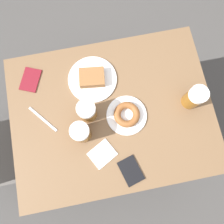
{
  "coord_description": "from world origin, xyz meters",
  "views": [
    {
      "loc": [
        -0.22,
        0.04,
        1.83
      ],
      "look_at": [
        0.0,
        0.0,
        0.77
      ],
      "focal_mm": 35.0,
      "sensor_mm": 36.0,
      "label": 1
    }
  ],
  "objects_px": {
    "plate_with_cake": "(92,79)",
    "passport_near_edge": "(30,80)",
    "beer_mug_center": "(81,133)",
    "beer_mug_right": "(194,97)",
    "napkin_folded": "(102,154)",
    "beer_mug_left": "(87,111)",
    "passport_far_edge": "(131,171)",
    "plate_with_donut": "(127,115)",
    "fork": "(43,119)"
  },
  "relations": [
    {
      "from": "passport_near_edge",
      "to": "passport_far_edge",
      "type": "bearing_deg",
      "value": -142.88
    },
    {
      "from": "plate_with_donut",
      "to": "beer_mug_left",
      "type": "bearing_deg",
      "value": 77.0
    },
    {
      "from": "plate_with_cake",
      "to": "beer_mug_left",
      "type": "height_order",
      "value": "beer_mug_left"
    },
    {
      "from": "beer_mug_right",
      "to": "beer_mug_left",
      "type": "bearing_deg",
      "value": 86.44
    },
    {
      "from": "beer_mug_center",
      "to": "passport_near_edge",
      "type": "distance_m",
      "value": 0.41
    },
    {
      "from": "napkin_folded",
      "to": "fork",
      "type": "relative_size",
      "value": 0.99
    },
    {
      "from": "plate_with_donut",
      "to": "beer_mug_center",
      "type": "relative_size",
      "value": 1.43
    },
    {
      "from": "plate_with_donut",
      "to": "fork",
      "type": "xyz_separation_m",
      "value": [
        0.06,
        0.42,
        -0.02
      ]
    },
    {
      "from": "fork",
      "to": "passport_near_edge",
      "type": "height_order",
      "value": "passport_near_edge"
    },
    {
      "from": "napkin_folded",
      "to": "plate_with_cake",
      "type": "bearing_deg",
      "value": -3.06
    },
    {
      "from": "plate_with_donut",
      "to": "plate_with_cake",
      "type": "bearing_deg",
      "value": 31.26
    },
    {
      "from": "plate_with_cake",
      "to": "napkin_folded",
      "type": "height_order",
      "value": "plate_with_cake"
    },
    {
      "from": "beer_mug_center",
      "to": "napkin_folded",
      "type": "xyz_separation_m",
      "value": [
        -0.11,
        -0.07,
        -0.07
      ]
    },
    {
      "from": "beer_mug_right",
      "to": "passport_near_edge",
      "type": "height_order",
      "value": "beer_mug_right"
    },
    {
      "from": "plate_with_cake",
      "to": "passport_near_edge",
      "type": "relative_size",
      "value": 1.68
    },
    {
      "from": "beer_mug_left",
      "to": "beer_mug_right",
      "type": "distance_m",
      "value": 0.52
    },
    {
      "from": "passport_near_edge",
      "to": "beer_mug_left",
      "type": "bearing_deg",
      "value": -131.95
    },
    {
      "from": "beer_mug_center",
      "to": "passport_far_edge",
      "type": "bearing_deg",
      "value": -138.16
    },
    {
      "from": "plate_with_cake",
      "to": "beer_mug_center",
      "type": "relative_size",
      "value": 1.78
    },
    {
      "from": "plate_with_cake",
      "to": "beer_mug_left",
      "type": "xyz_separation_m",
      "value": [
        -0.18,
        0.05,
        0.05
      ]
    },
    {
      "from": "beer_mug_center",
      "to": "passport_near_edge",
      "type": "bearing_deg",
      "value": 33.68
    },
    {
      "from": "fork",
      "to": "beer_mug_center",
      "type": "bearing_deg",
      "value": -121.39
    },
    {
      "from": "plate_with_donut",
      "to": "passport_far_edge",
      "type": "xyz_separation_m",
      "value": [
        -0.27,
        0.04,
        -0.01
      ]
    },
    {
      "from": "plate_with_donut",
      "to": "passport_near_edge",
      "type": "height_order",
      "value": "plate_with_donut"
    },
    {
      "from": "beer_mug_right",
      "to": "beer_mug_center",
      "type": "bearing_deg",
      "value": 96.2
    },
    {
      "from": "plate_with_cake",
      "to": "fork",
      "type": "xyz_separation_m",
      "value": [
        -0.16,
        0.28,
        -0.01
      ]
    },
    {
      "from": "plate_with_donut",
      "to": "beer_mug_right",
      "type": "xyz_separation_m",
      "value": [
        0.01,
        -0.33,
        0.05
      ]
    },
    {
      "from": "beer_mug_center",
      "to": "beer_mug_right",
      "type": "xyz_separation_m",
      "value": [
        0.06,
        -0.56,
        0.0
      ]
    },
    {
      "from": "beer_mug_center",
      "to": "passport_near_edge",
      "type": "relative_size",
      "value": 0.94
    },
    {
      "from": "beer_mug_center",
      "to": "napkin_folded",
      "type": "height_order",
      "value": "beer_mug_center"
    },
    {
      "from": "beer_mug_center",
      "to": "passport_far_edge",
      "type": "xyz_separation_m",
      "value": [
        -0.22,
        -0.19,
        -0.07
      ]
    },
    {
      "from": "napkin_folded",
      "to": "passport_near_edge",
      "type": "xyz_separation_m",
      "value": [
        0.45,
        0.3,
        0.0
      ]
    },
    {
      "from": "plate_with_cake",
      "to": "beer_mug_right",
      "type": "height_order",
      "value": "beer_mug_right"
    },
    {
      "from": "beer_mug_center",
      "to": "passport_far_edge",
      "type": "relative_size",
      "value": 0.98
    },
    {
      "from": "beer_mug_right",
      "to": "napkin_folded",
      "type": "xyz_separation_m",
      "value": [
        -0.17,
        0.48,
        -0.07
      ]
    },
    {
      "from": "plate_with_cake",
      "to": "passport_near_edge",
      "type": "distance_m",
      "value": 0.32
    },
    {
      "from": "napkin_folded",
      "to": "passport_far_edge",
      "type": "height_order",
      "value": "passport_far_edge"
    },
    {
      "from": "passport_near_edge",
      "to": "passport_far_edge",
      "type": "height_order",
      "value": "same"
    },
    {
      "from": "beer_mug_left",
      "to": "passport_far_edge",
      "type": "xyz_separation_m",
      "value": [
        -0.31,
        -0.15,
        -0.07
      ]
    },
    {
      "from": "passport_far_edge",
      "to": "plate_with_cake",
      "type": "bearing_deg",
      "value": 11.43
    },
    {
      "from": "plate_with_donut",
      "to": "beer_mug_right",
      "type": "height_order",
      "value": "beer_mug_right"
    },
    {
      "from": "plate_with_donut",
      "to": "fork",
      "type": "height_order",
      "value": "plate_with_donut"
    },
    {
      "from": "plate_with_cake",
      "to": "fork",
      "type": "relative_size",
      "value": 1.67
    },
    {
      "from": "plate_with_donut",
      "to": "passport_near_edge",
      "type": "distance_m",
      "value": 0.53
    },
    {
      "from": "napkin_folded",
      "to": "beer_mug_right",
      "type": "bearing_deg",
      "value": -70.25
    },
    {
      "from": "plate_with_donut",
      "to": "passport_far_edge",
      "type": "distance_m",
      "value": 0.27
    },
    {
      "from": "passport_near_edge",
      "to": "passport_far_edge",
      "type": "distance_m",
      "value": 0.69
    },
    {
      "from": "plate_with_cake",
      "to": "passport_far_edge",
      "type": "height_order",
      "value": "plate_with_cake"
    },
    {
      "from": "passport_near_edge",
      "to": "beer_mug_right",
      "type": "bearing_deg",
      "value": -109.16
    },
    {
      "from": "plate_with_cake",
      "to": "passport_far_edge",
      "type": "xyz_separation_m",
      "value": [
        -0.49,
        -0.1,
        -0.01
      ]
    }
  ]
}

